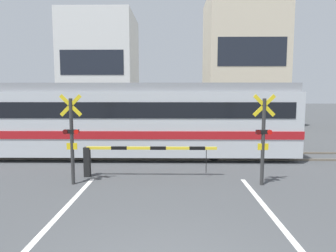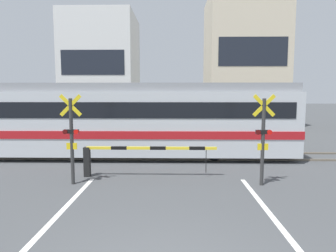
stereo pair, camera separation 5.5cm
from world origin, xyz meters
The scene contains 9 objects.
rail_track_near centered at (0.00, 8.34, 0.04)m, with size 50.00×0.10×0.08m.
rail_track_far centered at (0.00, 9.77, 0.04)m, with size 50.00×0.10×0.08m.
commuter_train centered at (-3.70, 9.06, 1.73)m, with size 18.16×2.75×3.23m.
crossing_barrier_near centered at (-1.43, 5.82, 0.77)m, with size 4.47×0.20×1.04m.
crossing_barrier_far centered at (1.43, 12.20, 0.77)m, with size 4.47×0.20×1.04m.
crossing_signal_left centered at (-2.92, 4.96, 1.53)m, with size 0.68×0.15×2.79m.
crossing_signal_right centered at (2.92, 4.96, 1.53)m, with size 0.68×0.15×2.79m.
building_left_of_street centered at (-5.95, 22.07, 4.69)m, with size 5.77×6.31×9.37m.
building_right_of_street centered at (6.15, 22.07, 5.40)m, with size 6.16×6.31×10.80m.
Camera 2 is at (0.21, -4.05, 2.81)m, focal length 32.00 mm.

